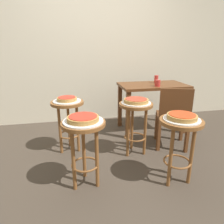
{
  "coord_description": "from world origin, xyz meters",
  "views": [
    {
      "loc": [
        -0.47,
        -2.11,
        1.35
      ],
      "look_at": [
        0.0,
        0.12,
        0.61
      ],
      "focal_mm": 32.93,
      "sensor_mm": 36.0,
      "label": 1
    }
  ],
  "objects_px": {
    "stool_rear": "(68,114)",
    "serving_plate_rear": "(67,101)",
    "serving_plate_middle": "(83,121)",
    "dining_table": "(153,92)",
    "pizza_foreground": "(182,116)",
    "stool_middle": "(84,138)",
    "serving_plate_foreground": "(182,119)",
    "pizza_middle": "(83,118)",
    "stool_leftside": "(136,116)",
    "wooden_chair": "(173,115)",
    "pizza_rear": "(67,99)",
    "cup_far_edge": "(156,79)",
    "serving_plate_leftside": "(136,103)",
    "stool_foreground": "(180,136)",
    "pizza_leftside": "(136,101)",
    "cup_near_edge": "(158,83)"
  },
  "relations": [
    {
      "from": "stool_rear",
      "to": "serving_plate_rear",
      "type": "height_order",
      "value": "serving_plate_rear"
    },
    {
      "from": "serving_plate_middle",
      "to": "dining_table",
      "type": "xyz_separation_m",
      "value": [
        1.19,
        1.22,
        -0.05
      ]
    },
    {
      "from": "pizza_foreground",
      "to": "stool_middle",
      "type": "distance_m",
      "value": 0.95
    },
    {
      "from": "serving_plate_foreground",
      "to": "pizza_middle",
      "type": "relative_size",
      "value": 1.18
    },
    {
      "from": "stool_leftside",
      "to": "wooden_chair",
      "type": "relative_size",
      "value": 0.8
    },
    {
      "from": "pizza_rear",
      "to": "stool_middle",
      "type": "bearing_deg",
      "value": -79.23
    },
    {
      "from": "stool_middle",
      "to": "dining_table",
      "type": "xyz_separation_m",
      "value": [
        1.19,
        1.22,
        0.12
      ]
    },
    {
      "from": "stool_leftside",
      "to": "cup_far_edge",
      "type": "relative_size",
      "value": 5.5
    },
    {
      "from": "serving_plate_rear",
      "to": "serving_plate_foreground",
      "type": "bearing_deg",
      "value": -40.35
    },
    {
      "from": "dining_table",
      "to": "pizza_middle",
      "type": "bearing_deg",
      "value": -134.35
    },
    {
      "from": "pizza_rear",
      "to": "wooden_chair",
      "type": "height_order",
      "value": "wooden_chair"
    },
    {
      "from": "serving_plate_middle",
      "to": "serving_plate_leftside",
      "type": "xyz_separation_m",
      "value": [
        0.68,
        0.51,
        0.0
      ]
    },
    {
      "from": "pizza_middle",
      "to": "serving_plate_rear",
      "type": "xyz_separation_m",
      "value": [
        -0.15,
        0.77,
        -0.03
      ]
    },
    {
      "from": "cup_far_edge",
      "to": "stool_leftside",
      "type": "bearing_deg",
      "value": -126.66
    },
    {
      "from": "serving_plate_middle",
      "to": "serving_plate_leftside",
      "type": "bearing_deg",
      "value": 36.87
    },
    {
      "from": "serving_plate_leftside",
      "to": "pizza_rear",
      "type": "distance_m",
      "value": 0.86
    },
    {
      "from": "stool_foreground",
      "to": "serving_plate_rear",
      "type": "height_order",
      "value": "serving_plate_rear"
    },
    {
      "from": "stool_foreground",
      "to": "pizza_rear",
      "type": "height_order",
      "value": "pizza_rear"
    },
    {
      "from": "serving_plate_foreground",
      "to": "serving_plate_rear",
      "type": "distance_m",
      "value": 1.4
    },
    {
      "from": "serving_plate_middle",
      "to": "pizza_leftside",
      "type": "height_order",
      "value": "pizza_leftside"
    },
    {
      "from": "serving_plate_middle",
      "to": "pizza_middle",
      "type": "relative_size",
      "value": 1.27
    },
    {
      "from": "serving_plate_leftside",
      "to": "dining_table",
      "type": "xyz_separation_m",
      "value": [
        0.51,
        0.71,
        -0.05
      ]
    },
    {
      "from": "stool_leftside",
      "to": "pizza_rear",
      "type": "relative_size",
      "value": 2.77
    },
    {
      "from": "stool_middle",
      "to": "stool_foreground",
      "type": "bearing_deg",
      "value": -8.61
    },
    {
      "from": "dining_table",
      "to": "cup_near_edge",
      "type": "bearing_deg",
      "value": -91.05
    },
    {
      "from": "stool_middle",
      "to": "cup_near_edge",
      "type": "height_order",
      "value": "cup_near_edge"
    },
    {
      "from": "stool_rear",
      "to": "serving_plate_rear",
      "type": "bearing_deg",
      "value": 0.0
    },
    {
      "from": "pizza_middle",
      "to": "pizza_leftside",
      "type": "relative_size",
      "value": 0.99
    },
    {
      "from": "pizza_rear",
      "to": "wooden_chair",
      "type": "relative_size",
      "value": 0.29
    },
    {
      "from": "stool_middle",
      "to": "serving_plate_leftside",
      "type": "xyz_separation_m",
      "value": [
        0.68,
        0.51,
        0.17
      ]
    },
    {
      "from": "serving_plate_leftside",
      "to": "pizza_rear",
      "type": "height_order",
      "value": "pizza_rear"
    },
    {
      "from": "stool_foreground",
      "to": "pizza_leftside",
      "type": "xyz_separation_m",
      "value": [
        -0.24,
        0.65,
        0.2
      ]
    },
    {
      "from": "serving_plate_foreground",
      "to": "serving_plate_middle",
      "type": "relative_size",
      "value": 0.93
    },
    {
      "from": "pizza_foreground",
      "to": "serving_plate_middle",
      "type": "xyz_separation_m",
      "value": [
        -0.92,
        0.14,
        -0.03
      ]
    },
    {
      "from": "stool_middle",
      "to": "serving_plate_middle",
      "type": "xyz_separation_m",
      "value": [
        0.0,
        0.0,
        0.17
      ]
    },
    {
      "from": "serving_plate_rear",
      "to": "pizza_leftside",
      "type": "bearing_deg",
      "value": -17.26
    },
    {
      "from": "pizza_middle",
      "to": "stool_leftside",
      "type": "bearing_deg",
      "value": 36.87
    },
    {
      "from": "stool_middle",
      "to": "wooden_chair",
      "type": "height_order",
      "value": "wooden_chair"
    },
    {
      "from": "stool_foreground",
      "to": "serving_plate_rear",
      "type": "relative_size",
      "value": 1.94
    },
    {
      "from": "stool_foreground",
      "to": "pizza_foreground",
      "type": "bearing_deg",
      "value": 0.0
    },
    {
      "from": "pizza_foreground",
      "to": "serving_plate_middle",
      "type": "height_order",
      "value": "pizza_foreground"
    },
    {
      "from": "wooden_chair",
      "to": "cup_near_edge",
      "type": "bearing_deg",
      "value": 93.45
    },
    {
      "from": "cup_far_edge",
      "to": "stool_foreground",
      "type": "bearing_deg",
      "value": -103.95
    },
    {
      "from": "serving_plate_rear",
      "to": "cup_far_edge",
      "type": "height_order",
      "value": "cup_far_edge"
    },
    {
      "from": "dining_table",
      "to": "stool_leftside",
      "type": "bearing_deg",
      "value": -125.79
    },
    {
      "from": "pizza_leftside",
      "to": "dining_table",
      "type": "distance_m",
      "value": 0.87
    },
    {
      "from": "pizza_middle",
      "to": "stool_middle",
      "type": "bearing_deg",
      "value": 180.0
    },
    {
      "from": "stool_foreground",
      "to": "stool_rear",
      "type": "distance_m",
      "value": 1.4
    },
    {
      "from": "serving_plate_middle",
      "to": "pizza_rear",
      "type": "relative_size",
      "value": 1.54
    },
    {
      "from": "stool_foreground",
      "to": "serving_plate_middle",
      "type": "distance_m",
      "value": 0.95
    }
  ]
}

